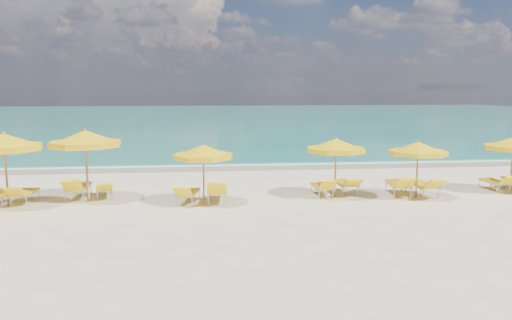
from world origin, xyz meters
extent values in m
plane|color=beige|center=(0.00, 0.00, 0.00)|extent=(120.00, 120.00, 0.00)
cube|color=#157964|center=(0.00, 48.00, 0.00)|extent=(120.00, 80.00, 0.30)
cube|color=tan|center=(0.00, 7.40, 0.00)|extent=(120.00, 2.60, 0.01)
cube|color=white|center=(0.00, 8.20, 0.00)|extent=(120.00, 1.20, 0.03)
cube|color=white|center=(-6.00, 17.00, 0.00)|extent=(14.00, 0.36, 0.05)
cube|color=white|center=(8.00, 24.00, 0.00)|extent=(18.00, 0.30, 0.05)
cylinder|color=#A47852|center=(-8.53, -0.07, 1.20)|extent=(0.07, 0.07, 2.40)
cone|color=yellow|center=(-8.53, -0.07, 2.21)|extent=(2.81, 2.81, 0.48)
cylinder|color=yellow|center=(-8.53, -0.07, 1.97)|extent=(2.83, 2.83, 0.19)
sphere|color=#A47852|center=(-8.53, -0.07, 2.45)|extent=(0.11, 0.11, 0.11)
cylinder|color=#A47852|center=(-6.06, 0.54, 1.22)|extent=(0.08, 0.08, 2.43)
cone|color=yellow|center=(-6.06, 0.54, 2.24)|extent=(3.12, 3.12, 0.49)
cylinder|color=yellow|center=(-6.06, 0.54, 2.00)|extent=(3.14, 3.14, 0.19)
sphere|color=#A47852|center=(-6.06, 0.54, 2.49)|extent=(0.11, 0.11, 0.11)
cylinder|color=#A47852|center=(-2.00, -0.46, 1.00)|extent=(0.06, 0.06, 2.00)
cone|color=yellow|center=(-2.00, -0.46, 1.84)|extent=(2.47, 2.47, 0.40)
cylinder|color=yellow|center=(-2.00, -0.46, 1.64)|extent=(2.49, 2.49, 0.16)
sphere|color=#A47852|center=(-2.00, -0.46, 2.04)|extent=(0.09, 0.09, 0.09)
cylinder|color=#A47852|center=(2.74, 0.17, 1.04)|extent=(0.07, 0.07, 2.09)
cone|color=yellow|center=(2.74, 0.17, 1.92)|extent=(2.59, 2.59, 0.42)
cylinder|color=yellow|center=(2.74, 0.17, 1.72)|extent=(2.61, 2.61, 0.17)
sphere|color=#A47852|center=(2.74, 0.17, 2.14)|extent=(0.09, 0.09, 0.09)
cylinder|color=#A47852|center=(5.59, -0.35, 1.00)|extent=(0.06, 0.06, 2.00)
cone|color=yellow|center=(5.59, -0.35, 1.84)|extent=(2.62, 2.62, 0.40)
cylinder|color=yellow|center=(5.59, -0.35, 1.64)|extent=(2.65, 2.65, 0.16)
sphere|color=#A47852|center=(5.59, -0.35, 2.04)|extent=(0.09, 0.09, 0.09)
cylinder|color=#A47852|center=(9.61, 0.29, 1.03)|extent=(0.06, 0.06, 2.07)
cube|color=yellow|center=(-8.91, 0.24, 0.39)|extent=(0.66, 1.37, 0.08)
cube|color=yellow|center=(-8.14, 0.43, 0.36)|extent=(0.60, 1.26, 0.08)
cube|color=yellow|center=(-8.17, -0.43, 0.54)|extent=(0.57, 0.54, 0.41)
cube|color=yellow|center=(-6.48, 1.01, 0.41)|extent=(0.65, 1.44, 0.09)
cube|color=yellow|center=(-6.47, 0.05, 0.64)|extent=(0.64, 0.57, 0.51)
cube|color=yellow|center=(-5.61, 1.08, 0.35)|extent=(0.77, 1.28, 0.07)
cube|color=yellow|center=(-5.43, 0.26, 0.51)|extent=(0.63, 0.61, 0.38)
cube|color=yellow|center=(-2.52, -0.17, 0.36)|extent=(0.79, 1.33, 0.08)
cube|color=yellow|center=(-2.69, -0.99, 0.55)|extent=(0.64, 0.59, 0.44)
cube|color=yellow|center=(-1.51, -0.07, 0.41)|extent=(0.72, 1.45, 0.09)
cube|color=yellow|center=(-1.58, -1.02, 0.63)|extent=(0.66, 0.59, 0.51)
cube|color=yellow|center=(2.32, 0.46, 0.35)|extent=(0.58, 1.23, 0.07)
cube|color=yellow|center=(2.35, -0.35, 0.55)|extent=(0.55, 0.48, 0.44)
cube|color=yellow|center=(3.29, 0.84, 0.38)|extent=(0.64, 1.34, 0.08)
cube|color=yellow|center=(3.32, -0.09, 0.54)|extent=(0.61, 0.60, 0.39)
cube|color=yellow|center=(5.16, 0.30, 0.41)|extent=(0.83, 1.50, 0.09)
cube|color=yellow|center=(5.03, -0.67, 0.62)|extent=(0.71, 0.67, 0.47)
cube|color=yellow|center=(5.99, 0.12, 0.41)|extent=(0.73, 1.47, 0.09)
cube|color=yellow|center=(6.05, -0.87, 0.61)|extent=(0.68, 0.65, 0.45)
cube|color=yellow|center=(9.18, 0.68, 0.35)|extent=(0.63, 1.24, 0.07)
cube|color=yellow|center=(9.24, -0.13, 0.53)|extent=(0.57, 0.52, 0.42)
camera|label=1|loc=(-2.00, -17.19, 3.95)|focal=35.00mm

